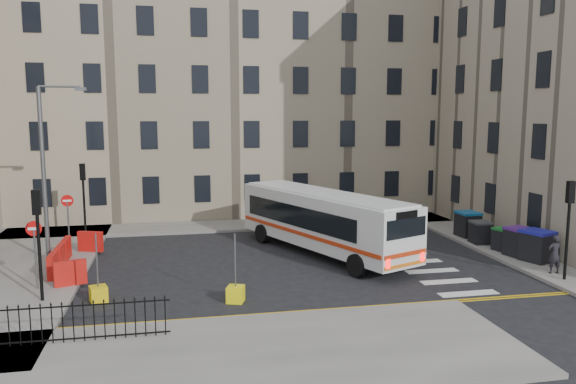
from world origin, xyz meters
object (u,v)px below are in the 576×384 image
object	(u,v)px
streetlamp	(43,171)
wheelie_bin_e	(468,224)
wheelie_bin_b	(520,242)
bollard_chevron	(236,294)
bus	(323,219)
bollard_yellow	(99,294)
wheelie_bin_a	(537,246)
wheelie_bin_c	(505,239)
wheelie_bin_d	(480,232)
pedestrian	(555,254)

from	to	relation	value
streetlamp	wheelie_bin_e	size ratio (longest dim) A/B	5.90
wheelie_bin_b	bollard_chevron	xyz separation A→B (m)	(-14.02, -3.42, -0.55)
bus	bollard_yellow	bearing A→B (deg)	-175.24
wheelie_bin_e	wheelie_bin_a	bearing A→B (deg)	-88.68
wheelie_bin_c	bollard_yellow	world-z (taller)	wheelie_bin_c
wheelie_bin_e	bollard_yellow	distance (m)	20.03
wheelie_bin_b	wheelie_bin_d	distance (m)	2.86
streetlamp	wheelie_bin_c	xyz separation A→B (m)	(21.92, -2.64, -3.61)
wheelie_bin_e	wheelie_bin_c	bearing A→B (deg)	-91.23
streetlamp	wheelie_bin_b	xyz separation A→B (m)	(22.02, -3.75, -3.49)
wheelie_bin_b	bollard_yellow	size ratio (longest dim) A/B	2.45
wheelie_bin_d	bollard_chevron	xyz separation A→B (m)	(-13.57, -6.24, -0.44)
wheelie_bin_a	wheelie_bin_b	world-z (taller)	wheelie_bin_a
wheelie_bin_a	wheelie_bin_c	distance (m)	2.10
wheelie_bin_d	wheelie_bin_e	distance (m)	1.69
wheelie_bin_c	wheelie_bin_e	world-z (taller)	wheelie_bin_e
bus	bollard_yellow	xyz separation A→B (m)	(-10.03, -5.28, -1.45)
wheelie_bin_c	wheelie_bin_d	distance (m)	1.75
wheelie_bin_a	bollard_yellow	world-z (taller)	wheelie_bin_a
bollard_chevron	wheelie_bin_e	bearing A→B (deg)	29.88
bus	wheelie_bin_a	size ratio (longest dim) A/B	6.90
streetlamp	bus	distance (m)	13.32
wheelie_bin_e	bollard_chevron	size ratio (longest dim) A/B	2.30
streetlamp	bollard_yellow	size ratio (longest dim) A/B	13.57
wheelie_bin_c	wheelie_bin_b	bearing A→B (deg)	-102.27
streetlamp	wheelie_bin_b	bearing A→B (deg)	-9.66
wheelie_bin_e	pedestrian	world-z (taller)	pedestrian
wheelie_bin_a	wheelie_bin_d	distance (m)	3.84
wheelie_bin_d	pedestrian	xyz separation A→B (m)	(0.16, -5.71, 0.24)
bollard_chevron	bollard_yellow	bearing A→B (deg)	168.62
wheelie_bin_c	wheelie_bin_a	bearing A→B (deg)	-98.18
bus	wheelie_bin_d	bearing A→B (deg)	-23.28
wheelie_bin_a	wheelie_bin_e	xyz separation A→B (m)	(-0.46, 5.46, -0.04)
pedestrian	bollard_yellow	xyz separation A→B (m)	(-18.73, 0.47, -0.68)
wheelie_bin_a	bollard_chevron	distance (m)	14.47
streetlamp	pedestrian	size ratio (longest dim) A/B	4.88
wheelie_bin_a	wheelie_bin_e	size ratio (longest dim) A/B	1.18
wheelie_bin_c	wheelie_bin_d	bearing A→B (deg)	84.49
streetlamp	pedestrian	world-z (taller)	streetlamp
bollard_yellow	bollard_chevron	bearing A→B (deg)	-11.38
wheelie_bin_c	bollard_chevron	world-z (taller)	wheelie_bin_c
streetlamp	bollard_chevron	bearing A→B (deg)	-41.86
wheelie_bin_d	wheelie_bin_e	bearing A→B (deg)	85.50
wheelie_bin_a	wheelie_bin_c	world-z (taller)	wheelie_bin_a
wheelie_bin_e	bollard_yellow	bearing A→B (deg)	-163.28
streetlamp	wheelie_bin_e	world-z (taller)	streetlamp
wheelie_bin_b	bollard_chevron	distance (m)	14.44
streetlamp	wheelie_bin_d	xyz separation A→B (m)	(21.57, -0.92, -3.60)
streetlamp	pedestrian	xyz separation A→B (m)	(21.73, -6.63, -3.35)
streetlamp	bollard_chevron	world-z (taller)	streetlamp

